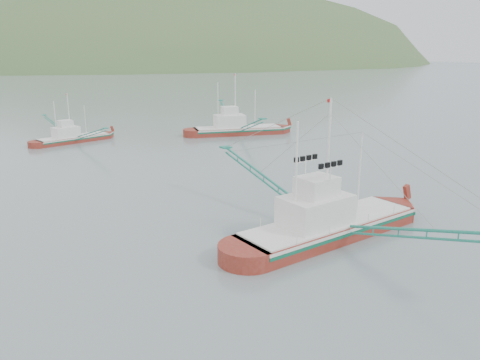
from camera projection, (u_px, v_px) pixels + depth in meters
ground at (282, 235)px, 37.68m from camera, size 1200.00×1200.00×0.00m
main_boat at (327, 217)px, 36.78m from camera, size 16.27×29.26×11.84m
bg_boat_far at (72, 133)px, 75.60m from camera, size 11.91×20.65×8.45m
bg_boat_right at (237, 122)px, 82.63m from camera, size 16.05×27.30×11.40m
headland_right at (205, 65)px, 510.68m from camera, size 684.00×432.00×306.00m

